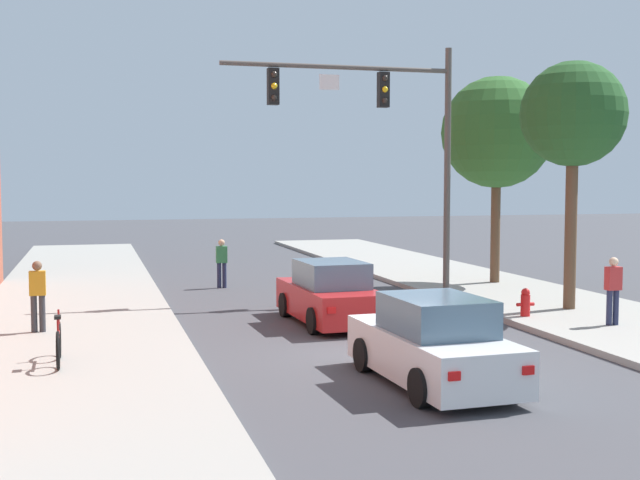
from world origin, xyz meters
TOP-DOWN VIEW (x-y plane):
  - ground_plane at (0.00, 0.00)m, footprint 120.00×120.00m
  - sidewalk_left at (-6.50, 0.00)m, footprint 5.00×60.00m
  - traffic_signal_mast at (2.56, 7.71)m, footprint 7.14×0.38m
  - car_lead_red at (-0.24, 4.02)m, footprint 1.95×4.29m
  - car_following_white at (-0.22, -2.49)m, footprint 1.96×4.30m
  - pedestrian_sidewalk_left_walker at (-7.24, 3.91)m, footprint 0.36×0.22m
  - pedestrian_crossing_road at (-1.84, 11.60)m, footprint 0.36×0.22m
  - pedestrian_sidewalk_right_walker at (6.01, 1.18)m, footprint 0.36×0.22m
  - bicycle_leaning at (-6.67, 0.33)m, footprint 0.12×1.77m
  - fire_hydrant at (4.65, 2.91)m, footprint 0.48×0.24m
  - street_tree_nearest at (6.43, 3.71)m, footprint 2.81×2.81m
  - street_tree_second at (7.20, 9.50)m, footprint 3.76×3.76m

SIDE VIEW (x-z plane):
  - ground_plane at x=0.00m, z-range 0.00..0.00m
  - sidewalk_left at x=-6.50m, z-range 0.00..0.15m
  - fire_hydrant at x=4.65m, z-range 0.15..0.87m
  - bicycle_leaning at x=-6.67m, z-range 0.05..1.03m
  - car_lead_red at x=-0.24m, z-range -0.08..1.52m
  - car_following_white at x=-0.22m, z-range -0.08..1.52m
  - pedestrian_crossing_road at x=-1.84m, z-range 0.09..1.73m
  - pedestrian_sidewalk_left_walker at x=-7.24m, z-range 0.24..1.88m
  - pedestrian_sidewalk_right_walker at x=6.01m, z-range 0.24..1.88m
  - street_tree_second at x=7.20m, z-range 1.73..8.69m
  - street_tree_nearest at x=6.43m, z-range 2.01..8.66m
  - traffic_signal_mast at x=2.56m, z-range 1.62..9.12m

